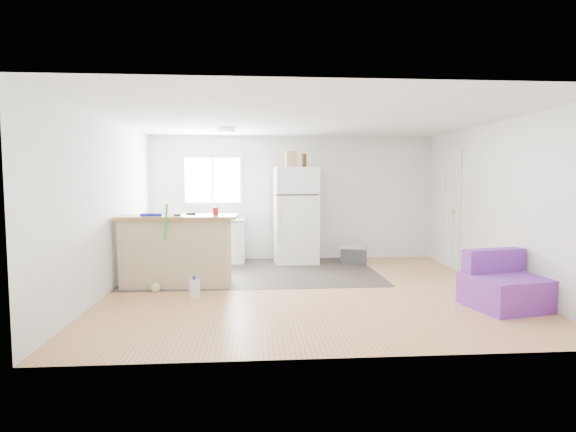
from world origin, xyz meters
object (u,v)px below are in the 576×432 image
Objects in this scene: refrigerator at (296,215)px; peninsula at (177,250)px; red_cup at (216,211)px; bottle_left at (304,160)px; bottle_right at (305,161)px; cooler at (354,254)px; cleaner_jug at (194,288)px; blue_tray at (153,215)px; kitchen_cabinets at (197,241)px; purple_seat at (503,287)px; cardboard_box at (291,159)px; mop at (158,275)px.

peninsula is at bearing -140.50° from refrigerator.
bottle_left reaches higher than red_cup.
cooler is at bearing -17.90° from bottle_right.
cleaner_jug is 0.95× the size of blue_tray.
cleaner_jug is (0.29, -2.56, -0.29)m from kitchen_cabinets.
blue_tray is 3.07m from bottle_left.
bottle_left is (-2.12, 3.11, 1.66)m from purple_seat.
kitchen_cabinets is 3.39× the size of cooler.
refrigerator is 1.03m from bottle_right.
red_cup is at bearing -130.76° from bottle_right.
kitchen_cabinets is 6.16× the size of cardboard_box.
peninsula is 14.21× the size of red_cup.
cooler is (2.91, -0.38, -0.24)m from kitchen_cabinets.
refrigerator is 3.96m from purple_seat.
bottle_right is (2.02, -0.10, 1.50)m from kitchen_cabinets.
kitchen_cabinets is at bearing 177.27° from bottle_right.
kitchen_cabinets is 1.86m from peninsula.
bottle_right is (-2.10, 3.19, 1.66)m from purple_seat.
kitchen_cabinets is at bearing 75.50° from cleaner_jug.
purple_seat is (4.12, -3.29, -0.17)m from kitchen_cabinets.
peninsula is at bearing 149.32° from purple_seat.
peninsula is at bearing -136.15° from cardboard_box.
blue_tray is at bearing -168.47° from peninsula.
blue_tray is (-3.28, -1.53, 0.88)m from cooler.
refrigerator is 7.15× the size of bottle_right.
bottle_left is (2.05, 1.68, 1.39)m from peninsula.
blue_tray is at bearing -99.10° from kitchen_cabinets.
kitchen_cabinets is 2.59m from cleaner_jug.
bottle_right is at bearing 3.94° from cardboard_box.
red_cup is at bearing -130.68° from refrigerator.
bottle_left is at bearing -3.05° from kitchen_cabinets.
peninsula reaches higher than cooler.
purple_seat is at bearing -21.82° from red_cup.
refrigerator reaches higher than cleaner_jug.
mop reaches higher than peninsula.
refrigerator is 3.04m from mop.
kitchen_cabinets reaches higher than cooler.
kitchen_cabinets is at bearing 173.67° from refrigerator.
kitchen_cabinets is 15.39× the size of red_cup.
bottle_left is at bearing -106.52° from bottle_right.
blue_tray is (-0.38, -1.92, 0.64)m from kitchen_cabinets.
purple_seat is at bearing -31.68° from cleaner_jug.
blue_tray is at bearing 115.02° from cleaner_jug.
bottle_right reaches higher than red_cup.
purple_seat is 3.22× the size of blue_tray.
red_cup is at bearing 4.47° from blue_tray.
cardboard_box is (2.14, 1.80, 0.88)m from blue_tray.
purple_seat is 0.78× the size of mop.
refrigerator reaches higher than cooler.
bottle_left is at bearing -171.83° from cooler.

